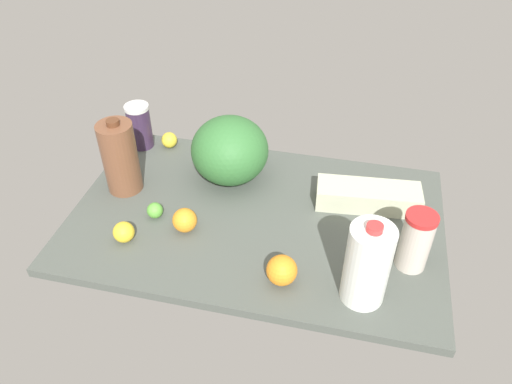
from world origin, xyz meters
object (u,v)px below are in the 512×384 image
egg_carton (368,196)px  watermelon (230,150)px  chocolate_milk_jug (120,157)px  lemon_near_front (124,232)px  shaker_bottle (140,126)px  lime_loose (155,210)px  milk_jug (367,265)px  lemon_beside_bowl (169,140)px  tumbler_cup (416,241)px  orange_by_jug (282,270)px  orange_far_back (185,220)px

egg_carton → watermelon: watermelon is taller
chocolate_milk_jug → lemon_near_front: bearing=113.8°
shaker_bottle → lime_loose: bearing=118.6°
chocolate_milk_jug → lemon_near_front: (-10.69, 24.23, -9.55)cm
milk_jug → lemon_beside_bowl: (77.42, -57.08, -9.42)cm
watermelon → lime_loose: 32.93cm
milk_jug → lemon_near_front: (72.69, -5.43, -9.14)cm
tumbler_cup → lime_loose: tumbler_cup is taller
chocolate_milk_jug → lemon_near_front: 28.16cm
tumbler_cup → chocolate_milk_jug: (96.50, -14.74, 3.26)cm
orange_by_jug → lime_loose: 48.44cm
egg_carton → orange_far_back: size_ratio=4.37×
egg_carton → milk_jug: size_ratio=1.28×
tumbler_cup → egg_carton: 28.39cm
shaker_bottle → milk_jug: milk_jug is taller
lemon_near_front → orange_far_back: bearing=-152.4°
egg_carton → lime_loose: 70.17cm
watermelon → lemon_beside_bowl: (28.27, -13.62, -8.71)cm
watermelon → orange_by_jug: (-26.68, 43.35, -7.30)cm
egg_carton → orange_far_back: 60.64cm
tumbler_cup → milk_jug: size_ratio=0.72×
shaker_bottle → orange_by_jug: (-65.70, 55.41, -4.38)cm
egg_carton → watermelon: 49.30cm
chocolate_milk_jug → lemon_beside_bowl: 29.73cm
orange_by_jug → lime_loose: orange_by_jug is taller
lemon_near_front → lime_loose: bearing=-112.7°
shaker_bottle → orange_far_back: bearing=127.8°
egg_carton → lime_loose: size_ratio=6.49×
orange_by_jug → orange_far_back: bearing=-22.7°
lime_loose → egg_carton: bearing=-162.3°
orange_far_back → lime_loose: bearing=-17.2°
watermelon → orange_far_back: watermelon is taller
lemon_beside_bowl → orange_far_back: bearing=116.5°
lemon_beside_bowl → lime_loose: bearing=104.1°
chocolate_milk_jug → lemon_beside_bowl: bearing=-102.3°
lime_loose → milk_jug: bearing=165.3°
tumbler_cup → orange_far_back: bearing=0.6°
orange_by_jug → lemon_beside_bowl: bearing=-46.0°
tumbler_cup → egg_carton: tumbler_cup is taller
chocolate_milk_jug → orange_by_jug: (-60.92, 29.56, -8.43)cm
egg_carton → tumbler_cup: bearing=114.6°
watermelon → milk_jug: (-49.14, 43.46, 0.71)cm
watermelon → orange_far_back: (6.86, 29.32, -7.84)cm
watermelon → lemon_near_front: bearing=58.2°
watermelon → lime_loose: size_ratio=5.12×
watermelon → orange_by_jug: bearing=121.6°
lemon_near_front → orange_far_back: 18.83cm
orange_by_jug → lemon_near_front: bearing=-6.0°
chocolate_milk_jug → lime_loose: size_ratio=5.21×
tumbler_cup → chocolate_milk_jug: chocolate_milk_jug is taller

